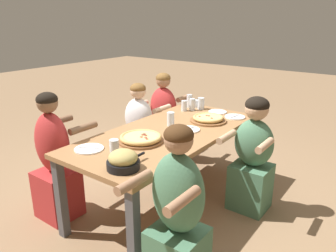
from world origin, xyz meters
The scene contains 21 objects.
ground_plane centered at (0.00, 0.00, 0.00)m, with size 18.00×18.00×0.00m, color #896B4C.
dining_table centered at (0.00, 0.00, 0.66)m, with size 1.96×0.90×0.74m.
pizza_board_main centered at (0.47, -0.15, 0.77)m, with size 0.36×0.36×0.06m.
pizza_board_second centered at (-0.35, 0.03, 0.77)m, with size 0.38×0.38×0.06m.
skillet_bowl centered at (-0.81, -0.21, 0.80)m, with size 0.33×0.23×0.14m.
empty_plate_a centered at (0.13, -0.13, 0.75)m, with size 0.21×0.21×0.02m.
empty_plate_b centered at (-0.72, 0.24, 0.75)m, with size 0.23×0.23×0.02m.
empty_plate_c centered at (0.82, -0.07, 0.75)m, with size 0.20×0.20×0.02m.
empty_plate_d centered at (0.76, -0.31, 0.75)m, with size 0.21×0.21×0.02m.
cocktail_glass_blue centered at (0.87, 0.23, 0.78)m, with size 0.07×0.07×0.11m.
drinking_glass_a centered at (0.72, 0.20, 0.80)m, with size 0.06×0.06×0.13m.
drinking_glass_b centered at (0.65, 0.26, 0.80)m, with size 0.06×0.06×0.12m.
drinking_glass_c centered at (0.83, 0.15, 0.80)m, with size 0.08×0.08×0.13m.
drinking_glass_d centered at (-0.65, 0.03, 0.79)m, with size 0.07×0.07×0.11m.
drinking_glass_e centered at (0.82, 0.30, 0.81)m, with size 0.06×0.06×0.15m.
drinking_glass_f centered at (0.15, 0.08, 0.80)m, with size 0.07×0.07×0.13m.
diner_far_left centered at (-0.76, 0.67, 0.52)m, with size 0.51×0.40×1.15m.
diner_near_left centered at (-0.81, -0.67, 0.52)m, with size 0.51×0.40×1.15m.
diner_far_right centered at (0.82, 0.67, 0.50)m, with size 0.51×0.40×1.10m.
diner_far_midright centered at (0.36, 0.67, 0.47)m, with size 0.51×0.40×1.05m.
diner_near_midright centered at (0.38, -0.67, 0.50)m, with size 0.51×0.40×1.09m.
Camera 1 is at (-2.27, -1.67, 1.74)m, focal length 35.00 mm.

